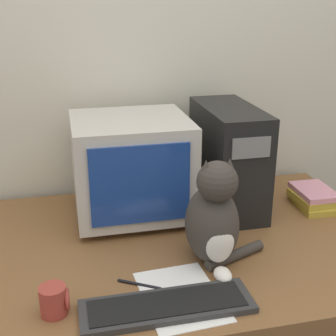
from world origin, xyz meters
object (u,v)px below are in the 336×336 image
at_px(crt_monitor, 131,167).
at_px(mug, 54,300).
at_px(computer_tower, 228,158).
at_px(cat, 214,220).
at_px(pen, 139,284).
at_px(keyboard, 167,306).
at_px(book_stack, 315,198).

relative_size(crt_monitor, mug, 5.11).
distance_m(computer_tower, mug, 0.87).
relative_size(cat, pen, 2.94).
bearing_deg(cat, keyboard, -133.39).
bearing_deg(computer_tower, keyboard, -122.62).
xyz_separation_m(computer_tower, keyboard, (-0.38, -0.59, -0.19)).
xyz_separation_m(computer_tower, pen, (-0.43, -0.46, -0.20)).
distance_m(crt_monitor, pen, 0.51).
xyz_separation_m(crt_monitor, keyboard, (-0.00, -0.59, -0.19)).
relative_size(computer_tower, book_stack, 2.08).
xyz_separation_m(keyboard, book_stack, (0.72, 0.50, 0.03)).
relative_size(computer_tower, mug, 5.27).
bearing_deg(keyboard, mug, 170.38).
distance_m(book_stack, pen, 0.86).
bearing_deg(crt_monitor, keyboard, -90.01).
distance_m(cat, mug, 0.52).
bearing_deg(crt_monitor, mug, -118.40).
distance_m(crt_monitor, computer_tower, 0.38).
distance_m(computer_tower, book_stack, 0.39).
height_order(crt_monitor, keyboard, crt_monitor).
bearing_deg(mug, keyboard, -9.62).
height_order(cat, pen, cat).
xyz_separation_m(pen, mug, (-0.24, -0.07, 0.04)).
height_order(book_stack, mug, mug).
bearing_deg(pen, crt_monitor, 83.31).
relative_size(keyboard, book_stack, 2.25).
bearing_deg(mug, pen, 17.19).
xyz_separation_m(crt_monitor, mug, (-0.29, -0.54, -0.16)).
height_order(pen, mug, mug).
bearing_deg(book_stack, mug, -155.91).
bearing_deg(keyboard, computer_tower, 57.38).
bearing_deg(cat, mug, -162.23).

